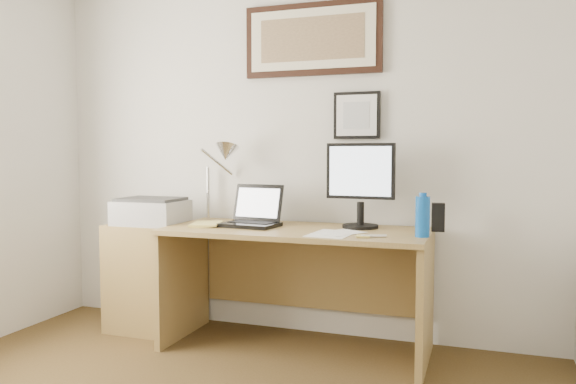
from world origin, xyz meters
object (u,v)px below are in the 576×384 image
at_px(lcd_monitor, 360,181).
at_px(printer, 151,211).
at_px(side_cabinet, 149,277).
at_px(desk, 300,264).
at_px(laptop, 253,217).
at_px(water_bottle, 423,217).
at_px(book, 193,224).

height_order(lcd_monitor, printer, lcd_monitor).
height_order(side_cabinet, desk, desk).
distance_m(laptop, printer, 0.73).
height_order(water_bottle, book, water_bottle).
distance_m(side_cabinet, book, 0.58).
distance_m(book, laptop, 0.39).
xyz_separation_m(book, laptop, (0.37, 0.12, 0.05)).
relative_size(laptop, lcd_monitor, 0.70).
relative_size(side_cabinet, desk, 0.46).
relative_size(water_bottle, lcd_monitor, 0.43).
bearing_deg(lcd_monitor, water_bottle, -31.43).
distance_m(side_cabinet, water_bottle, 1.91).
height_order(side_cabinet, water_bottle, water_bottle).
relative_size(side_cabinet, printer, 1.66).
bearing_deg(laptop, lcd_monitor, 9.62).
bearing_deg(printer, book, -14.67).
bearing_deg(laptop, printer, -178.48).
bearing_deg(lcd_monitor, laptop, -170.38).
height_order(book, printer, printer).
bearing_deg(printer, water_bottle, -3.55).
height_order(desk, laptop, laptop).
bearing_deg(desk, book, -166.61).
bearing_deg(book, laptop, 17.40).
relative_size(desk, printer, 3.64).
bearing_deg(desk, water_bottle, -12.80).
bearing_deg(water_bottle, desk, 167.20).
height_order(side_cabinet, lcd_monitor, lcd_monitor).
bearing_deg(printer, side_cabinet, 145.82).
distance_m(water_bottle, book, 1.43).
distance_m(book, desk, 0.73).
bearing_deg(printer, laptop, 1.52).
relative_size(side_cabinet, water_bottle, 3.26).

